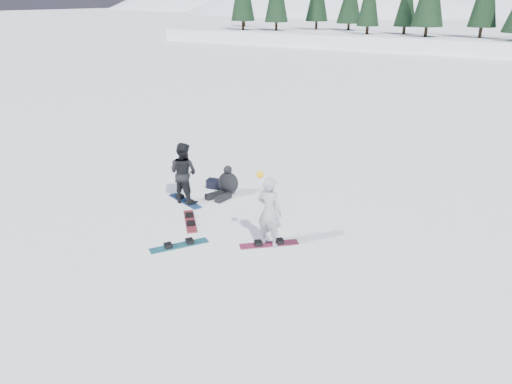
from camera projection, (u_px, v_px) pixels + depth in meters
ground at (269, 250)px, 12.40m from camera, size 420.00×420.00×0.00m
alpine_backdrop at (511, 57)px, 173.42m from camera, size 412.50×227.00×53.20m
snowboarder_woman at (269, 211)px, 12.30m from camera, size 0.67×0.44×1.98m
snowboarder_man at (183, 173)px, 14.95m from camera, size 0.93×0.73×1.87m
seated_rider at (227, 184)px, 15.71m from camera, size 0.79×1.19×0.95m
gear_bag at (214, 184)px, 16.33m from camera, size 0.50×0.39×0.30m
snowboard_woman at (269, 244)px, 12.63m from camera, size 1.30×1.21×0.03m
snowboard_man at (185, 201)px, 15.29m from camera, size 1.51×0.74×0.03m
snowboard_loose_b at (190, 221)px, 13.93m from camera, size 1.23×1.29×0.03m
snowboard_loose_a at (179, 246)px, 12.57m from camera, size 1.06×1.41×0.03m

